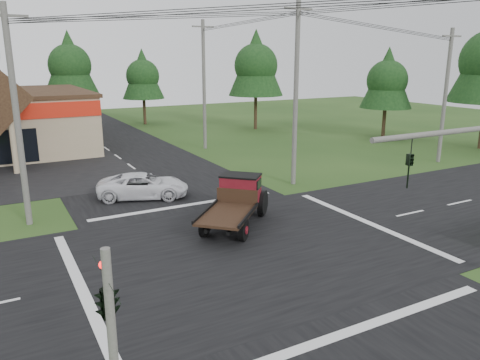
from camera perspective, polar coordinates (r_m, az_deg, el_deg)
ground at (r=20.54m, az=0.85°, el=-8.46°), size 120.00×120.00×0.00m
road_ns at (r=20.54m, az=0.85°, el=-8.44°), size 12.00×120.00×0.02m
road_ew at (r=20.54m, az=0.85°, el=-8.43°), size 120.00×12.00×0.02m
traffic_signal_corner at (r=10.36m, az=-16.00°, el=-12.14°), size 0.53×2.48×4.40m
utility_pole_nw at (r=24.62m, az=-25.58°, el=7.01°), size 2.00×0.30×10.50m
utility_pole_ne at (r=30.01m, az=6.83°, el=10.45°), size 2.00×0.30×11.50m
utility_pole_far at (r=39.79m, az=23.75°, el=9.44°), size 2.00×0.30×10.20m
utility_pole_n at (r=42.20m, az=-4.41°, el=11.54°), size 2.00×0.30×11.20m
tree_row_d at (r=59.17m, az=-20.07°, el=13.23°), size 6.16×6.16×11.11m
tree_row_e at (r=59.06m, az=-11.79°, el=12.49°), size 5.04×5.04×9.09m
tree_side_ne at (r=53.86m, az=1.96°, el=14.02°), size 6.16×6.16×11.11m
tree_side_e_near at (r=49.34m, az=17.52°, el=11.73°), size 5.04×5.04×9.09m
antique_flatbed_truck at (r=22.81m, az=-0.71°, el=-2.84°), size 5.58×5.64×2.40m
white_pickup at (r=28.22m, az=-11.70°, el=-0.67°), size 5.78×4.18×1.46m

